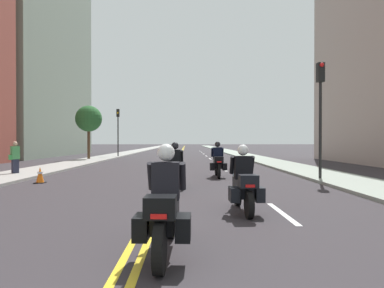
{
  "coord_description": "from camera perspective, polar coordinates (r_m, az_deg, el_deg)",
  "views": [
    {
      "loc": [
        0.77,
        0.24,
        1.67
      ],
      "look_at": [
        0.94,
        11.0,
        1.58
      ],
      "focal_mm": 31.51,
      "sensor_mm": 36.0,
      "label": 1
    }
  ],
  "objects": [
    {
      "name": "pedestrian_0",
      "position": [
        18.45,
        -27.76,
        -2.1
      ],
      "size": [
        0.42,
        0.48,
        1.66
      ],
      "rotation": [
        0.0,
        0.0,
        4.07
      ],
      "color": "#232639",
      "rests_on": "ground"
    },
    {
      "name": "sidewalk_left",
      "position": [
        48.47,
        -10.55,
        -1.43
      ],
      "size": [
        2.73,
        144.0,
        0.12
      ],
      "primitive_type": "cube",
      "color": "#989692",
      "rests_on": "ground"
    },
    {
      "name": "centreline_yellow_inner",
      "position": [
        47.8,
        -1.98,
        -1.51
      ],
      "size": [
        0.12,
        132.0,
        0.01
      ],
      "primitive_type": "cube",
      "color": "yellow",
      "rests_on": "ground"
    },
    {
      "name": "motorcycle_3",
      "position": [
        15.64,
        4.38,
        -3.15
      ],
      "size": [
        0.76,
        2.17,
        1.66
      ],
      "rotation": [
        0.0,
        0.0,
        -0.01
      ],
      "color": "black",
      "rests_on": "ground"
    },
    {
      "name": "lane_dashes_white",
      "position": [
        28.89,
        3.5,
        -2.82
      ],
      "size": [
        0.14,
        56.4,
        0.01
      ],
      "color": "silver",
      "rests_on": "ground"
    },
    {
      "name": "traffic_light_near",
      "position": [
        15.2,
        20.91,
        7.04
      ],
      "size": [
        0.28,
        0.38,
        4.95
      ],
      "color": "black",
      "rests_on": "ground"
    },
    {
      "name": "motorcycle_2",
      "position": [
        11.98,
        -2.91,
        -4.41
      ],
      "size": [
        0.77,
        2.08,
        1.64
      ],
      "rotation": [
        0.0,
        0.0,
        -0.01
      ],
      "color": "black",
      "rests_on": "ground"
    },
    {
      "name": "street_tree_0",
      "position": [
        31.02,
        -17.09,
        4.07
      ],
      "size": [
        2.29,
        2.29,
        4.8
      ],
      "color": "#4F3926",
      "rests_on": "ground"
    },
    {
      "name": "motorcycle_1",
      "position": [
        8.01,
        8.74,
        -6.89
      ],
      "size": [
        0.77,
        2.08,
        1.59
      ],
      "rotation": [
        0.0,
        0.0,
        0.02
      ],
      "color": "black",
      "rests_on": "ground"
    },
    {
      "name": "centreline_yellow_outer",
      "position": [
        47.79,
        -1.69,
        -1.51
      ],
      "size": [
        0.12,
        132.0,
        0.01
      ],
      "primitive_type": "cube",
      "color": "yellow",
      "rests_on": "ground"
    },
    {
      "name": "building_left_1",
      "position": [
        43.79,
        -24.38,
        15.7
      ],
      "size": [
        6.05,
        20.23,
        26.38
      ],
      "color": "gray",
      "rests_on": "ground"
    },
    {
      "name": "sidewalk_right",
      "position": [
        48.24,
        6.93,
        -1.43
      ],
      "size": [
        2.73,
        144.0,
        0.12
      ],
      "primitive_type": "cube",
      "color": "#919C90",
      "rests_on": "ground"
    },
    {
      "name": "traffic_cone_0",
      "position": [
        14.78,
        -24.32,
        -4.8
      ],
      "size": [
        0.38,
        0.38,
        0.65
      ],
      "color": "black",
      "rests_on": "ground"
    },
    {
      "name": "ground_plane",
      "position": [
        47.79,
        -1.83,
        -1.52
      ],
      "size": [
        264.0,
        264.0,
        0.0
      ],
      "primitive_type": "plane",
      "color": "#302C30"
    },
    {
      "name": "traffic_light_far",
      "position": [
        35.89,
        -12.42,
        3.3
      ],
      "size": [
        0.28,
        0.38,
        5.01
      ],
      "color": "black",
      "rests_on": "ground"
    },
    {
      "name": "motorcycle_0",
      "position": [
        5.01,
        -4.54,
        -11.21
      ],
      "size": [
        0.78,
        2.29,
        1.63
      ],
      "rotation": [
        0.0,
        0.0,
        -0.04
      ],
      "color": "black",
      "rests_on": "ground"
    }
  ]
}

